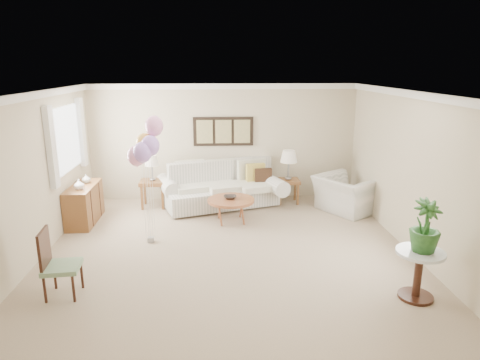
{
  "coord_description": "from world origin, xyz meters",
  "views": [
    {
      "loc": [
        -0.19,
        -6.59,
        2.98
      ],
      "look_at": [
        0.23,
        0.6,
        1.05
      ],
      "focal_mm": 32.0,
      "sensor_mm": 36.0,
      "label": 1
    }
  ],
  "objects_px": {
    "coffee_table": "(231,201)",
    "accent_chair": "(56,262)",
    "armchair": "(346,194)",
    "sofa": "(221,189)",
    "balloon_cluster": "(146,145)"
  },
  "relations": [
    {
      "from": "armchair",
      "to": "accent_chair",
      "type": "height_order",
      "value": "accent_chair"
    },
    {
      "from": "sofa",
      "to": "armchair",
      "type": "height_order",
      "value": "sofa"
    },
    {
      "from": "sofa",
      "to": "coffee_table",
      "type": "height_order",
      "value": "sofa"
    },
    {
      "from": "sofa",
      "to": "armchair",
      "type": "bearing_deg",
      "value": -11.48
    },
    {
      "from": "coffee_table",
      "to": "balloon_cluster",
      "type": "height_order",
      "value": "balloon_cluster"
    },
    {
      "from": "armchair",
      "to": "balloon_cluster",
      "type": "height_order",
      "value": "balloon_cluster"
    },
    {
      "from": "coffee_table",
      "to": "accent_chair",
      "type": "xyz_separation_m",
      "value": [
        -2.41,
        -2.66,
        0.06
      ]
    },
    {
      "from": "accent_chair",
      "to": "balloon_cluster",
      "type": "distance_m",
      "value": 2.34
    },
    {
      "from": "balloon_cluster",
      "to": "armchair",
      "type": "bearing_deg",
      "value": 19.84
    },
    {
      "from": "accent_chair",
      "to": "balloon_cluster",
      "type": "bearing_deg",
      "value": 60.91
    },
    {
      "from": "sofa",
      "to": "accent_chair",
      "type": "bearing_deg",
      "value": -121.34
    },
    {
      "from": "coffee_table",
      "to": "accent_chair",
      "type": "height_order",
      "value": "accent_chair"
    },
    {
      "from": "balloon_cluster",
      "to": "accent_chair",
      "type": "bearing_deg",
      "value": -119.09
    },
    {
      "from": "sofa",
      "to": "armchair",
      "type": "distance_m",
      "value": 2.66
    },
    {
      "from": "armchair",
      "to": "accent_chair",
      "type": "bearing_deg",
      "value": 90.2
    }
  ]
}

